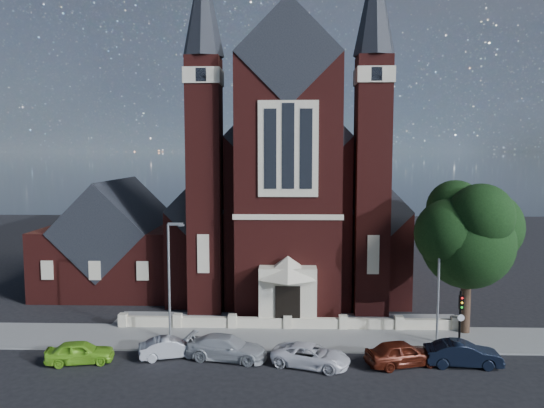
{
  "coord_description": "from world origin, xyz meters",
  "views": [
    {
      "loc": [
        -0.02,
        -30.75,
        12.79
      ],
      "look_at": [
        -1.3,
        12.0,
        8.57
      ],
      "focal_mm": 35.0,
      "sensor_mm": 36.0,
      "label": 1
    }
  ],
  "objects": [
    {
      "name": "parish_hall",
      "position": [
        -16.0,
        18.0,
        4.01
      ],
      "size": [
        12.0,
        12.2,
        10.24
      ],
      "color": "#471613",
      "rests_on": "ground"
    },
    {
      "name": "ground",
      "position": [
        0.0,
        15.0,
        0.0
      ],
      "size": [
        120.0,
        120.0,
        0.0
      ],
      "primitive_type": "plane",
      "color": "black",
      "rests_on": "ground"
    },
    {
      "name": "car_white_suv",
      "position": [
        1.39,
        -0.08,
        0.65
      ],
      "size": [
        5.13,
        3.5,
        1.3
      ],
      "primitive_type": "imported",
      "rotation": [
        0.0,
        0.0,
        1.26
      ],
      "color": "white",
      "rests_on": "ground"
    },
    {
      "name": "traffic_signal",
      "position": [
        11.0,
        2.43,
        2.58
      ],
      "size": [
        0.28,
        0.42,
        4.0
      ],
      "color": "black",
      "rests_on": "ground"
    },
    {
      "name": "church",
      "position": [
        -0.0,
        22.94,
        8.19
      ],
      "size": [
        20.01,
        34.9,
        29.2
      ],
      "color": "#471613",
      "rests_on": "ground"
    },
    {
      "name": "forecourt_paving",
      "position": [
        0.0,
        8.5,
        0.0
      ],
      "size": [
        26.0,
        3.0,
        0.14
      ],
      "primitive_type": "cube",
      "color": "slate",
      "rests_on": "ground"
    },
    {
      "name": "street_tree",
      "position": [
        12.6,
        5.71,
        6.96
      ],
      "size": [
        6.4,
        6.6,
        10.7
      ],
      "color": "black",
      "rests_on": "ground"
    },
    {
      "name": "street_lamp_left",
      "position": [
        -7.91,
        4.0,
        4.6
      ],
      "size": [
        1.16,
        0.22,
        8.09
      ],
      "color": "gray",
      "rests_on": "ground"
    },
    {
      "name": "car_silver_b",
      "position": [
        -3.76,
        0.86,
        0.73
      ],
      "size": [
        5.33,
        2.95,
        1.46
      ],
      "primitive_type": "imported",
      "rotation": [
        0.0,
        0.0,
        1.38
      ],
      "color": "#A8ACB0",
      "rests_on": "ground"
    },
    {
      "name": "car_dark_red",
      "position": [
        6.87,
        0.18,
        0.76
      ],
      "size": [
        4.79,
        2.94,
        1.52
      ],
      "primitive_type": "imported",
      "rotation": [
        0.0,
        0.0,
        1.85
      ],
      "color": "#4F190D",
      "rests_on": "ground"
    },
    {
      "name": "forecourt_wall",
      "position": [
        0.0,
        6.5,
        0.0
      ],
      "size": [
        24.0,
        0.4,
        0.9
      ],
      "primitive_type": "cube",
      "color": "beige",
      "rests_on": "ground"
    },
    {
      "name": "street_lamp_right",
      "position": [
        10.09,
        4.0,
        4.6
      ],
      "size": [
        1.16,
        0.22,
        8.09
      ],
      "color": "gray",
      "rests_on": "ground"
    },
    {
      "name": "pavement_strip",
      "position": [
        0.0,
        4.5,
        0.0
      ],
      "size": [
        60.0,
        5.0,
        0.12
      ],
      "primitive_type": "cube",
      "color": "slate",
      "rests_on": "ground"
    },
    {
      "name": "car_silver_a",
      "position": [
        -7.32,
        1.02,
        0.63
      ],
      "size": [
        4.06,
        2.47,
        1.26
      ],
      "primitive_type": "imported",
      "rotation": [
        0.0,
        0.0,
        1.89
      ],
      "color": "#A6A8AD",
      "rests_on": "ground"
    },
    {
      "name": "car_lime_van",
      "position": [
        -12.6,
        -0.02,
        0.68
      ],
      "size": [
        4.24,
        2.33,
        1.36
      ],
      "primitive_type": "imported",
      "rotation": [
        0.0,
        0.0,
        1.76
      ],
      "color": "#7BC527",
      "rests_on": "ground"
    },
    {
      "name": "car_navy",
      "position": [
        10.5,
        0.24,
        0.73
      ],
      "size": [
        4.53,
        1.78,
        1.47
      ],
      "primitive_type": "imported",
      "rotation": [
        0.0,
        0.0,
        1.52
      ],
      "color": "black",
      "rests_on": "ground"
    }
  ]
}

